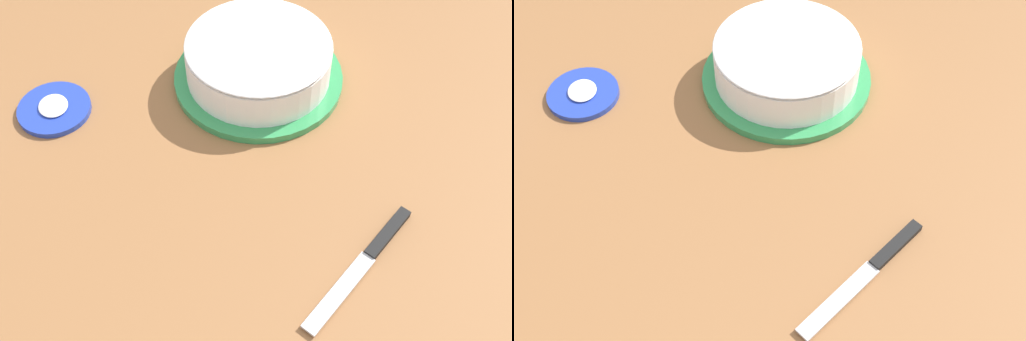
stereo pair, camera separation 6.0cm
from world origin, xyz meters
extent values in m
plane|color=#936038|center=(0.00, 0.00, 0.00)|extent=(1.54, 1.54, 0.00)
cylinder|color=#339351|center=(0.32, -0.12, 0.01)|extent=(0.29, 0.29, 0.01)
cylinder|color=brown|center=(0.32, -0.12, 0.04)|extent=(0.22, 0.22, 0.05)
cylinder|color=white|center=(0.32, -0.12, 0.04)|extent=(0.24, 0.24, 0.06)
ellipsoid|color=white|center=(0.32, -0.12, 0.08)|extent=(0.24, 0.24, 0.02)
cylinder|color=#233DAD|center=(0.37, 0.21, 0.01)|extent=(0.12, 0.12, 0.01)
ellipsoid|color=white|center=(0.37, 0.21, 0.01)|extent=(0.05, 0.05, 0.01)
cube|color=silver|center=(-0.10, -0.08, 0.01)|extent=(0.09, 0.13, 0.00)
cube|color=black|center=(-0.04, -0.19, 0.01)|extent=(0.06, 0.09, 0.01)
camera|label=1|loc=(-0.41, 0.15, 0.75)|focal=44.10mm
camera|label=2|loc=(-0.43, 0.09, 0.75)|focal=44.10mm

